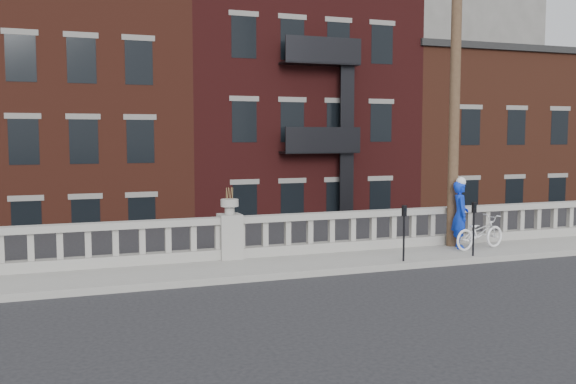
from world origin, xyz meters
The scene contains 10 objects.
ground centered at (0.00, 0.00, 0.00)m, with size 120.00×120.00×0.00m, color black.
sidewalk centered at (0.00, 3.00, 0.07)m, with size 32.00×2.20×0.15m, color gray.
balustrade centered at (0.00, 3.95, 0.64)m, with size 28.00×0.34×1.03m.
planter_pedestal centered at (0.00, 3.95, 0.83)m, with size 0.55×0.55×1.76m.
lower_level centered at (0.56, 23.04, 2.63)m, with size 80.00×44.00×20.80m.
utility_pole centered at (6.20, 3.60, 5.24)m, with size 1.60×0.28×10.00m.
parking_meter_c centered at (3.85, 2.15, 1.00)m, with size 0.10×0.09×1.36m.
parking_meter_d centered at (5.85, 2.15, 1.00)m, with size 0.10×0.09×1.36m.
bicycle centered at (6.61, 2.92, 0.60)m, with size 0.60×1.71×0.90m, color white.
cyclist centered at (6.20, 3.22, 1.06)m, with size 0.66×0.43×1.81m, color #0C2CB8.
Camera 1 is at (-4.02, -11.25, 3.20)m, focal length 40.00 mm.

